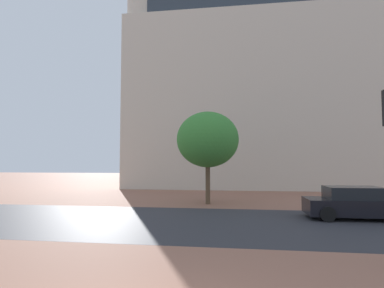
% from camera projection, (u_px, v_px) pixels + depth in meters
% --- Properties ---
extents(ground_plane, '(120.00, 120.00, 0.00)m').
position_uv_depth(ground_plane, '(199.00, 219.00, 13.76)').
color(ground_plane, '#93604C').
extents(street_asphalt_strip, '(120.00, 7.82, 0.00)m').
position_uv_depth(street_asphalt_strip, '(198.00, 222.00, 13.19)').
color(street_asphalt_strip, '#2D2D33').
rests_on(street_asphalt_strip, ground_plane).
extents(landmark_building, '(25.59, 11.07, 34.07)m').
position_uv_depth(landmark_building, '(257.00, 86.00, 33.50)').
color(landmark_building, beige).
rests_on(landmark_building, ground_plane).
extents(car_black, '(4.08, 2.09, 1.42)m').
position_uv_depth(car_black, '(353.00, 203.00, 13.97)').
color(car_black, black).
rests_on(car_black, ground_plane).
extents(tree_curb_far, '(3.78, 3.78, 5.60)m').
position_uv_depth(tree_curb_far, '(208.00, 140.00, 19.19)').
color(tree_curb_far, brown).
rests_on(tree_curb_far, ground_plane).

